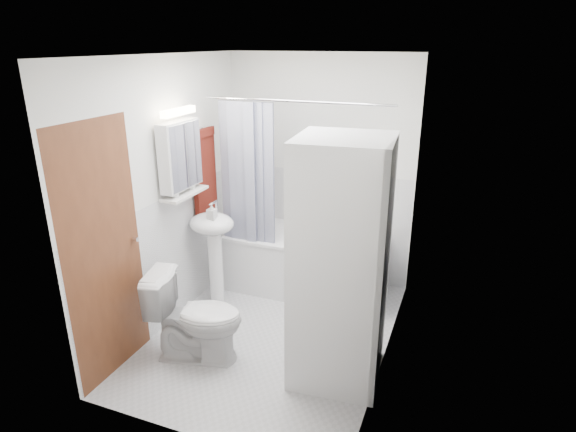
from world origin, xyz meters
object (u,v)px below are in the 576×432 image
(washer_dryer, at_px, (340,264))
(sink, at_px, (213,238))
(bathtub, at_px, (306,259))
(toilet, at_px, (196,317))

(washer_dryer, bearing_deg, sink, 151.60)
(bathtub, height_order, washer_dryer, washer_dryer)
(toilet, bearing_deg, bathtub, -30.02)
(bathtub, xyz_separation_m, sink, (-0.74, -0.60, 0.37))
(bathtub, height_order, toilet, toilet)
(toilet, bearing_deg, washer_dryer, -91.66)
(sink, distance_m, toilet, 0.96)
(bathtub, bearing_deg, sink, -141.02)
(bathtub, bearing_deg, toilet, -106.90)
(sink, height_order, washer_dryer, washer_dryer)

